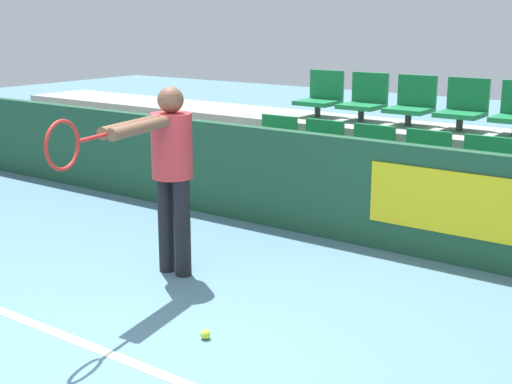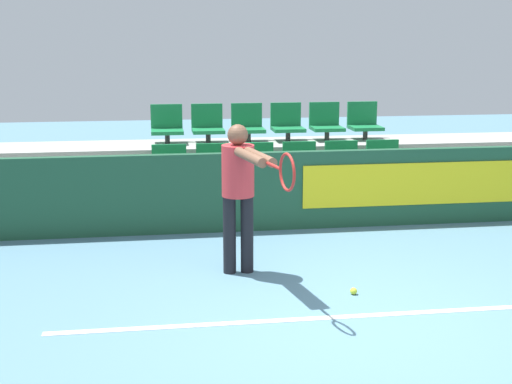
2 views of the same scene
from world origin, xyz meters
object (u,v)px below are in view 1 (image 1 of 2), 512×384
object	(u,v)px
stadium_chair_0	(273,144)
stadium_chair_7	(365,100)
stadium_chair_2	(368,156)
tennis_player	(166,162)
stadium_chair_6	(321,96)
stadium_chair_8	(412,103)
stadium_chair_9	(463,107)
stadium_chair_4	(482,171)
stadium_chair_3	(422,163)
stadium_chair_1	(318,150)
tennis_ball	(205,334)

from	to	relation	value
stadium_chair_0	stadium_chair_7	distance (m)	1.24
stadium_chair_2	tennis_player	bearing A→B (deg)	-102.47
stadium_chair_6	stadium_chair_8	world-z (taller)	same
stadium_chair_0	stadium_chair_9	bearing A→B (deg)	29.98
stadium_chair_4	tennis_player	world-z (taller)	tennis_player
stadium_chair_7	stadium_chair_3	bearing A→B (deg)	-40.87
stadium_chair_1	tennis_ball	size ratio (longest dim) A/B	8.18
stadium_chair_3	stadium_chair_7	world-z (taller)	stadium_chair_7
stadium_chair_7	stadium_chair_9	world-z (taller)	same
stadium_chair_8	tennis_ball	size ratio (longest dim) A/B	8.18
stadium_chair_4	tennis_player	size ratio (longest dim) A/B	0.34
stadium_chair_7	stadium_chair_1	bearing A→B (deg)	-90.00
stadium_chair_0	stadium_chair_1	bearing A→B (deg)	0.00
stadium_chair_3	stadium_chair_0	bearing A→B (deg)	180.00
stadium_chair_8	tennis_player	size ratio (longest dim) A/B	0.34
stadium_chair_7	stadium_chair_9	bearing A→B (deg)	0.00
stadium_chair_1	tennis_player	size ratio (longest dim) A/B	0.34
stadium_chair_2	stadium_chair_6	distance (m)	1.59
stadium_chair_8	stadium_chair_7	bearing A→B (deg)	180.00
stadium_chair_2	tennis_player	xyz separation A→B (m)	(-0.52, -2.36, 0.27)
stadium_chair_9	tennis_ball	xyz separation A→B (m)	(-0.13, -4.08, -1.07)
stadium_chair_1	stadium_chair_8	xyz separation A→B (m)	(0.58, 1.00, 0.43)
stadium_chair_3	stadium_chair_8	size ratio (longest dim) A/B	1.00
stadium_chair_6	stadium_chair_8	xyz separation A→B (m)	(1.16, 0.00, 0.00)
stadium_chair_4	stadium_chair_7	size ratio (longest dim) A/B	1.00
tennis_ball	stadium_chair_6	bearing A→B (deg)	111.50
stadium_chair_8	stadium_chair_3	bearing A→B (deg)	-59.98
stadium_chair_1	stadium_chair_7	bearing A→B (deg)	90.00
stadium_chair_1	stadium_chair_3	size ratio (longest dim) A/B	1.00
stadium_chair_2	tennis_ball	world-z (taller)	stadium_chair_2
stadium_chair_8	tennis_player	distance (m)	3.41
stadium_chair_4	tennis_ball	size ratio (longest dim) A/B	8.18
tennis_ball	tennis_player	bearing A→B (deg)	143.83
stadium_chair_0	stadium_chair_3	world-z (taller)	same
tennis_player	stadium_chair_2	bearing A→B (deg)	66.06
stadium_chair_3	stadium_chair_9	distance (m)	1.09
stadium_chair_2	stadium_chair_8	bearing A→B (deg)	90.00
stadium_chair_2	stadium_chair_9	world-z (taller)	stadium_chair_9
stadium_chair_1	stadium_chair_9	world-z (taller)	stadium_chair_9
tennis_player	tennis_ball	distance (m)	1.50
stadium_chair_1	tennis_player	distance (m)	2.38
stadium_chair_2	tennis_player	size ratio (longest dim) A/B	0.34
stadium_chair_1	stadium_chair_2	world-z (taller)	same
stadium_chair_0	stadium_chair_7	bearing A→B (deg)	59.98
stadium_chair_2	stadium_chair_7	bearing A→B (deg)	120.02
stadium_chair_0	stadium_chair_8	bearing A→B (deg)	40.87
stadium_chair_2	stadium_chair_7	distance (m)	1.24
stadium_chair_0	stadium_chair_8	world-z (taller)	stadium_chair_8
tennis_ball	stadium_chair_9	bearing A→B (deg)	88.12
stadium_chair_0	stadium_chair_2	bearing A→B (deg)	0.00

